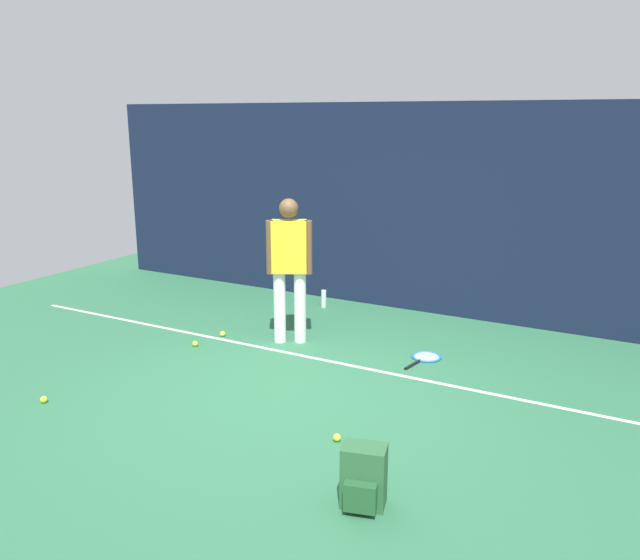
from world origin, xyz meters
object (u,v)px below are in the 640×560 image
tennis_racket (425,358)px  tennis_ball_mid_court (223,334)px  tennis_player (289,262)px  tennis_ball_far_left (44,400)px  backpack (363,478)px  tennis_ball_near_player (337,438)px  tennis_ball_by_fence (195,344)px  water_bottle (324,299)px

tennis_racket → tennis_ball_mid_court: tennis_ball_mid_court is taller
tennis_player → tennis_racket: (1.60, 0.24, -0.95)m
tennis_ball_far_left → backpack: bearing=-0.8°
tennis_ball_near_player → tennis_ball_by_fence: same height
water_bottle → tennis_ball_by_fence: bearing=-105.0°
tennis_ball_by_fence → tennis_ball_near_player: bearing=-26.0°
tennis_racket → tennis_ball_far_left: bearing=145.5°
tennis_ball_mid_court → tennis_racket: bearing=11.3°
tennis_ball_mid_court → tennis_ball_far_left: size_ratio=1.00×
tennis_racket → water_bottle: water_bottle is taller
tennis_racket → tennis_ball_mid_court: bearing=111.4°
tennis_ball_far_left → water_bottle: bearing=78.1°
tennis_player → water_bottle: (-0.32, 1.43, -0.85)m
tennis_ball_by_fence → water_bottle: bearing=75.0°
tennis_ball_far_left → water_bottle: size_ratio=0.27×
tennis_player → tennis_ball_by_fence: (-0.88, -0.68, -0.93)m
tennis_ball_near_player → tennis_ball_far_left: (-2.74, -0.66, 0.00)m
tennis_ball_near_player → tennis_ball_far_left: bearing=-166.4°
tennis_ball_by_fence → tennis_ball_mid_court: same height
tennis_racket → tennis_ball_far_left: 3.91m
tennis_ball_near_player → tennis_ball_by_fence: bearing=154.0°
tennis_player → tennis_ball_far_left: 2.94m
backpack → tennis_ball_near_player: size_ratio=6.67×
tennis_player → tennis_ball_far_left: (-1.15, -2.54, -0.93)m
tennis_player → tennis_ball_by_fence: 1.45m
tennis_ball_far_left → tennis_ball_near_player: bearing=13.6°
tennis_racket → water_bottle: 2.26m
tennis_racket → backpack: bearing=-158.7°
backpack → tennis_ball_near_player: 0.93m
tennis_ball_mid_court → water_bottle: water_bottle is taller
tennis_ball_far_left → tennis_player: bearing=65.6°
tennis_racket → tennis_ball_by_fence: 2.64m
backpack → tennis_ball_far_left: 3.31m
tennis_ball_far_left → water_bottle: 4.06m
tennis_ball_near_player → water_bottle: water_bottle is taller
tennis_player → backpack: bearing=-78.6°
tennis_player → water_bottle: size_ratio=6.99×
tennis_ball_mid_court → water_bottle: size_ratio=0.27×
tennis_player → tennis_ball_mid_court: tennis_player is taller
tennis_ball_mid_court → water_bottle: (0.50, 1.67, 0.09)m
backpack → water_bottle: size_ratio=1.81×
tennis_player → tennis_ball_mid_court: bearing=168.4°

